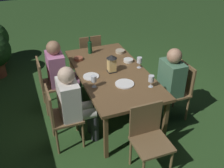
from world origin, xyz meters
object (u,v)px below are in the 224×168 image
at_px(plate_a, 125,84).
at_px(bowl_salad, 128,60).
at_px(chair_side_left_a, 177,88).
at_px(green_bottle_on_table, 90,47).
at_px(wine_glass_c, 151,79).
at_px(bowl_olives, 120,51).
at_px(person_in_pink, 61,72).
at_px(lantern_centerpiece, 112,63).
at_px(chair_side_right_a, 60,115).
at_px(chair_head_far, 89,54).
at_px(chair_side_right_b, 49,82).
at_px(person_in_green, 167,82).
at_px(wine_glass_b, 139,61).
at_px(plate_b, 91,76).
at_px(wine_glass_a, 94,79).
at_px(bowl_bread, 78,59).
at_px(dining_table, 112,74).
at_px(chair_head_near, 149,137).
at_px(person_in_cream, 74,102).

bearing_deg(plate_a, bowl_salad, -28.01).
xyz_separation_m(chair_side_left_a, green_bottle_on_table, (1.15, 1.00, 0.35)).
relative_size(wine_glass_c, bowl_olives, 1.10).
bearing_deg(person_in_pink, lantern_centerpiece, -122.38).
distance_m(person_in_pink, bowl_salad, 1.07).
bearing_deg(bowl_salad, wine_glass_c, 178.25).
bearing_deg(chair_side_right_a, chair_head_far, -28.31).
relative_size(chair_side_right_b, person_in_pink, 0.76).
bearing_deg(person_in_green, chair_side_left_a, -90.00).
distance_m(chair_side_right_a, wine_glass_b, 1.41).
xyz_separation_m(wine_glass_b, plate_b, (-0.01, 0.76, -0.11)).
distance_m(wine_glass_a, bowl_bread, 0.87).
bearing_deg(chair_side_right_b, dining_table, -116.05).
bearing_deg(dining_table, chair_head_far, 0.00).
bearing_deg(lantern_centerpiece, chair_head_near, -179.73).
bearing_deg(chair_side_left_a, bowl_salad, 39.55).
bearing_deg(wine_glass_c, wine_glass_b, -9.71).
relative_size(chair_head_far, plate_b, 3.82).
bearing_deg(lantern_centerpiece, bowl_olives, -32.99).
bearing_deg(bowl_salad, person_in_green, -152.54).
relative_size(chair_head_near, green_bottle_on_table, 3.00).
height_order(dining_table, chair_head_far, chair_head_far).
distance_m(person_in_pink, wine_glass_a, 0.83).
distance_m(chair_head_near, lantern_centerpiece, 1.27).
bearing_deg(chair_side_right_a, chair_head_near, -131.32).
bearing_deg(green_bottle_on_table, bowl_salad, -137.56).
distance_m(person_in_cream, chair_head_near, 1.05).
relative_size(person_in_cream, green_bottle_on_table, 3.96).
height_order(wine_glass_b, bowl_bread, wine_glass_b).
bearing_deg(green_bottle_on_table, plate_b, 163.99).
bearing_deg(lantern_centerpiece, chair_side_left_a, -115.87).
bearing_deg(dining_table, plate_b, 97.58).
bearing_deg(person_in_pink, chair_side_left_a, -118.80).
relative_size(wine_glass_c, plate_a, 0.65).
height_order(chair_side_right_a, wine_glass_b, wine_glass_b).
height_order(person_in_cream, lantern_centerpiece, person_in_cream).
height_order(chair_side_right_a, wine_glass_c, wine_glass_c).
height_order(wine_glass_a, plate_b, wine_glass_a).
bearing_deg(chair_head_far, plate_b, 164.96).
bearing_deg(plate_a, wine_glass_b, -47.08).
distance_m(chair_head_far, lantern_centerpiece, 1.27).
relative_size(chair_side_right_a, plate_b, 3.82).
height_order(chair_head_far, wine_glass_b, wine_glass_b).
bearing_deg(chair_side_right_a, chair_side_right_b, 0.00).
height_order(green_bottle_on_table, bowl_salad, green_bottle_on_table).
height_order(lantern_centerpiece, bowl_bread, lantern_centerpiece).
relative_size(lantern_centerpiece, bowl_olives, 1.73).
relative_size(chair_side_right_b, plate_a, 3.37).
relative_size(chair_head_far, wine_glass_a, 5.15).
bearing_deg(lantern_centerpiece, person_in_cream, 122.31).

